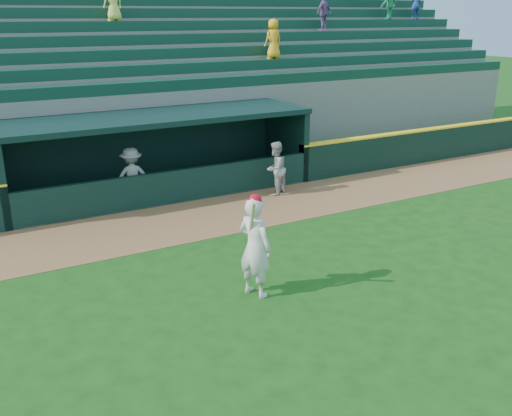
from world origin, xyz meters
name	(u,v)px	position (x,y,z in m)	size (l,w,h in m)	color
ground	(295,291)	(0.00, 0.00, 0.00)	(120.00, 120.00, 0.00)	#154210
warning_track	(197,219)	(0.00, 4.90, 0.01)	(40.00, 3.00, 0.01)	brown
field_wall_right	(465,140)	(12.25, 6.55, 0.60)	(15.50, 0.30, 1.20)	black
wall_stripe_right	(467,124)	(12.25, 6.55, 1.23)	(15.50, 0.32, 0.06)	yellow
dugout_player_front	(275,169)	(3.03, 5.76, 0.83)	(0.81, 0.63, 1.66)	#9E9E99
dugout_player_inside	(132,177)	(-1.11, 6.95, 0.86)	(1.10, 0.64, 1.71)	gray
dugout	(155,148)	(0.00, 8.00, 1.36)	(9.40, 2.80, 2.46)	#61615C
stands	(111,97)	(-0.01, 12.57, 2.39)	(34.50, 6.25, 7.10)	slate
batter_at_plate	(255,246)	(-0.77, 0.27, 1.05)	(0.74, 0.90, 2.12)	silver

